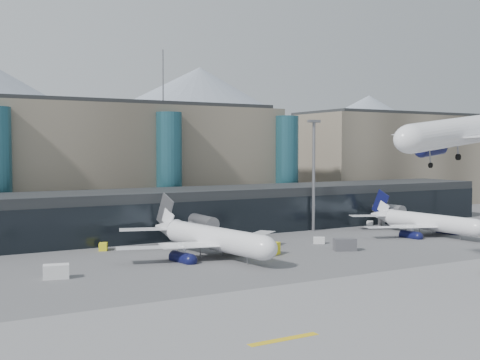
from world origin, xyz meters
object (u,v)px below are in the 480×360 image
jet_parked_mid (203,230)px  veh_c (345,245)px  veh_a (56,272)px  veh_h (270,249)px  veh_g (319,240)px  jet_parked_right (418,216)px  veh_b (103,247)px  veh_e (462,225)px  lightmast_mid (314,169)px  veh_d (370,224)px

jet_parked_mid → veh_c: bearing=-120.6°
veh_a → veh_c: veh_c is taller
jet_parked_mid → veh_h: (10.25, -6.41, -3.33)m
veh_c → veh_g: 9.13m
jet_parked_right → veh_h: 43.44m
veh_g → veh_b: bearing=-163.3°
jet_parked_mid → veh_h: jet_parked_mid is taller
veh_e → veh_g: (-43.69, -1.87, -0.19)m
lightmast_mid → veh_d: 20.66m
jet_parked_mid → veh_h: 12.54m
veh_b → veh_e: veh_e is taller
veh_a → veh_g: (53.22, 7.25, -0.38)m
veh_a → veh_h: 37.80m
veh_a → veh_b: bearing=70.2°
veh_a → veh_e: size_ratio=1.24×
veh_b → jet_parked_mid: bearing=-110.9°
veh_b → veh_e: bearing=-76.4°
lightmast_mid → veh_d: bearing=-7.4°
veh_b → jet_parked_right: bearing=-79.7°
veh_a → veh_c: (52.37, -1.83, 0.11)m
veh_h → veh_e: bearing=-22.0°
veh_d → jet_parked_mid: bearing=149.9°
veh_e → veh_h: (-59.13, -8.04, 0.25)m
veh_c → veh_d: (26.43, 22.88, -0.38)m
jet_parked_right → veh_c: jet_parked_right is taller
veh_b → veh_d: size_ratio=0.90×
lightmast_mid → jet_parked_right: (17.24, -15.69, -10.47)m
lightmast_mid → veh_g: size_ratio=11.44×
lightmast_mid → veh_c: (-11.06, -24.88, -13.28)m
veh_d → veh_h: 45.62m
jet_parked_mid → jet_parked_right: jet_parked_mid is taller
veh_e → veh_a: bearing=-150.5°
jet_parked_right → veh_a: 81.06m
jet_parked_right → veh_d: jet_parked_right is taller
veh_c → veh_e: 45.87m
veh_e → lightmast_mid: bearing=-178.4°
jet_parked_right → veh_h: (-42.89, -6.28, -2.86)m
jet_parked_right → veh_d: bearing=3.7°
veh_b → veh_g: 42.23m
veh_a → veh_g: size_ratio=1.64×
veh_d → veh_c: bearing=176.0°
jet_parked_right → veh_e: jet_parked_right is taller
jet_parked_mid → veh_c: jet_parked_mid is taller
jet_parked_right → veh_g: (-27.45, -0.11, -3.30)m
veh_c → veh_g: (0.85, 9.08, -0.49)m
veh_b → veh_h: size_ratio=0.61×
veh_a → veh_d: veh_a is taller
veh_e → veh_g: size_ratio=1.32×
veh_c → veh_g: veh_c is taller
veh_a → veh_h: size_ratio=0.93×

